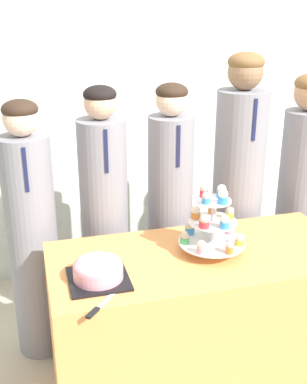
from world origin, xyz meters
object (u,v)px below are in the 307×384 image
object	(u,v)px
cupcake_stand	(212,223)
student_0	(33,239)
student_4	(299,201)
student_2	(170,219)
student_1	(105,227)
cake_knife	(99,307)
student_3	(237,201)
round_cake	(98,269)

from	to	relation	value
cupcake_stand	student_0	bearing A→B (deg)	148.06
cupcake_stand	student_4	distance (m)	0.94
cupcake_stand	student_2	world-z (taller)	student_2
student_4	student_1	bearing A→B (deg)	-180.00
student_0	student_1	world-z (taller)	student_1
cupcake_stand	student_1	size ratio (longest dim) A/B	0.22
cake_knife	cupcake_stand	distance (m)	0.67
student_0	student_3	world-z (taller)	student_3
student_2	student_3	xyz separation A→B (m)	(0.41, 0.00, 0.07)
cupcake_stand	student_0	xyz separation A→B (m)	(-0.81, 0.50, -0.22)
round_cake	cake_knife	world-z (taller)	round_cake
cake_knife	student_3	bearing A→B (deg)	-6.83
student_4	cake_knife	bearing A→B (deg)	-149.01
cake_knife	student_0	bearing A→B (deg)	57.83
round_cake	student_3	distance (m)	1.10
cake_knife	student_4	size ratio (longest dim) A/B	0.13
round_cake	student_1	world-z (taller)	student_1
cake_knife	student_3	xyz separation A→B (m)	(0.94, 0.81, 0.02)
student_2	student_4	world-z (taller)	student_4
cake_knife	student_1	bearing A→B (deg)	31.01
student_1	student_0	bearing A→B (deg)	-180.00
cupcake_stand	student_3	distance (m)	0.63
student_0	cupcake_stand	bearing A→B (deg)	-31.94
student_1	student_2	size ratio (longest dim) A/B	1.00
cupcake_stand	student_4	size ratio (longest dim) A/B	0.22
student_3	student_0	bearing A→B (deg)	-180.00
student_1	student_3	bearing A→B (deg)	0.00
student_4	cupcake_stand	bearing A→B (deg)	-146.98
round_cake	student_0	size ratio (longest dim) A/B	0.18
cupcake_stand	student_4	world-z (taller)	student_4
student_1	student_4	xyz separation A→B (m)	(1.19, 0.00, 0.02)
round_cake	student_3	bearing A→B (deg)	34.03
cupcake_stand	student_1	bearing A→B (deg)	129.75
student_3	round_cake	bearing A→B (deg)	-145.97
student_0	student_3	bearing A→B (deg)	0.00
student_1	student_3	xyz separation A→B (m)	(0.78, 0.00, 0.07)
student_3	student_2	bearing A→B (deg)	-180.00
round_cake	cupcake_stand	size ratio (longest dim) A/B	0.77
student_2	student_3	world-z (taller)	student_3
student_0	round_cake	bearing A→B (deg)	-67.44
student_3	cupcake_stand	bearing A→B (deg)	-125.61
student_1	student_3	world-z (taller)	student_3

